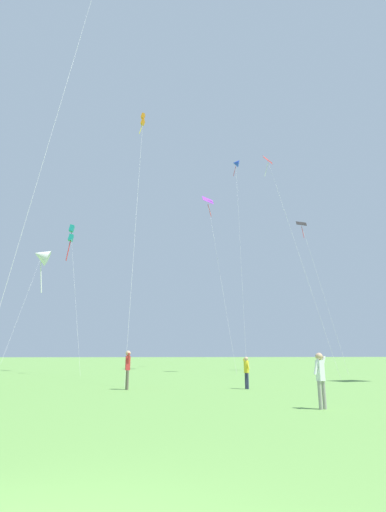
{
  "coord_description": "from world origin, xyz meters",
  "views": [
    {
      "loc": [
        0.97,
        -3.45,
        1.66
      ],
      "look_at": [
        5.02,
        31.97,
        10.7
      ],
      "focal_mm": 27.12,
      "sensor_mm": 36.0,
      "label": 1
    }
  ],
  "objects_px": {
    "kite_white_distant": "(41,256)",
    "kite_purple_streamer": "(209,207)",
    "kite_orange_box": "(143,122)",
    "kite_red_high": "(271,172)",
    "person_far_back": "(246,369)",
    "person_with_spool": "(128,366)",
    "kite_yellow_diamond": "(90,7)",
    "kite_teal_box": "(71,234)",
    "kite_blue_delta": "(236,164)",
    "person_in_blue_jacket": "(320,375)",
    "kite_black_large": "(304,232)"
  },
  "relations": [
    {
      "from": "kite_white_distant",
      "to": "kite_blue_delta",
      "type": "xyz_separation_m",
      "value": [
        23.62,
        3.9,
        14.84
      ]
    },
    {
      "from": "kite_yellow_diamond",
      "to": "person_in_blue_jacket",
      "type": "distance_m",
      "value": 27.59
    },
    {
      "from": "kite_orange_box",
      "to": "person_far_back",
      "type": "relative_size",
      "value": 15.15
    },
    {
      "from": "kite_blue_delta",
      "to": "person_in_blue_jacket",
      "type": "bearing_deg",
      "value": -99.6
    },
    {
      "from": "kite_red_high",
      "to": "kite_purple_streamer",
      "type": "distance_m",
      "value": 9.16
    },
    {
      "from": "kite_orange_box",
      "to": "person_far_back",
      "type": "bearing_deg",
      "value": -63.65
    },
    {
      "from": "kite_yellow_diamond",
      "to": "person_far_back",
      "type": "xyz_separation_m",
      "value": [
        9.46,
        -2.84,
        -23.78
      ]
    },
    {
      "from": "person_far_back",
      "to": "person_with_spool",
      "type": "bearing_deg",
      "value": 177.04
    },
    {
      "from": "kite_yellow_diamond",
      "to": "person_with_spool",
      "type": "relative_size",
      "value": 15.77
    },
    {
      "from": "kite_red_high",
      "to": "kite_yellow_diamond",
      "type": "bearing_deg",
      "value": -145.73
    },
    {
      "from": "kite_white_distant",
      "to": "kite_orange_box",
      "type": "bearing_deg",
      "value": -48.57
    },
    {
      "from": "kite_black_large",
      "to": "kite_orange_box",
      "type": "xyz_separation_m",
      "value": [
        -17.03,
        -6.07,
        7.87
      ]
    },
    {
      "from": "kite_teal_box",
      "to": "person_far_back",
      "type": "distance_m",
      "value": 26.81
    },
    {
      "from": "kite_red_high",
      "to": "kite_yellow_diamond",
      "type": "height_order",
      "value": "kite_yellow_diamond"
    },
    {
      "from": "kite_blue_delta",
      "to": "kite_teal_box",
      "type": "bearing_deg",
      "value": -156.15
    },
    {
      "from": "kite_orange_box",
      "to": "person_with_spool",
      "type": "xyz_separation_m",
      "value": [
        0.08,
        -11.53,
        -20.84
      ]
    },
    {
      "from": "person_far_back",
      "to": "kite_yellow_diamond",
      "type": "bearing_deg",
      "value": 163.3
    },
    {
      "from": "person_in_blue_jacket",
      "to": "kite_yellow_diamond",
      "type": "bearing_deg",
      "value": 135.04
    },
    {
      "from": "kite_teal_box",
      "to": "person_in_blue_jacket",
      "type": "relative_size",
      "value": 8.61
    },
    {
      "from": "kite_teal_box",
      "to": "person_with_spool",
      "type": "xyz_separation_m",
      "value": [
        7.2,
        -19.46,
        -12.47
      ]
    },
    {
      "from": "kite_red_high",
      "to": "person_in_blue_jacket",
      "type": "height_order",
      "value": "kite_red_high"
    },
    {
      "from": "kite_orange_box",
      "to": "kite_teal_box",
      "type": "bearing_deg",
      "value": 131.93
    },
    {
      "from": "kite_orange_box",
      "to": "person_in_blue_jacket",
      "type": "relative_size",
      "value": 13.57
    },
    {
      "from": "kite_black_large",
      "to": "person_in_blue_jacket",
      "type": "height_order",
      "value": "kite_black_large"
    },
    {
      "from": "kite_blue_delta",
      "to": "person_with_spool",
      "type": "distance_m",
      "value": 40.3
    },
    {
      "from": "kite_teal_box",
      "to": "kite_yellow_diamond",
      "type": "relative_size",
      "value": 0.51
    },
    {
      "from": "kite_orange_box",
      "to": "person_in_blue_jacket",
      "type": "distance_m",
      "value": 28.98
    },
    {
      "from": "kite_purple_streamer",
      "to": "person_in_blue_jacket",
      "type": "relative_size",
      "value": 11.5
    },
    {
      "from": "kite_red_high",
      "to": "kite_blue_delta",
      "type": "bearing_deg",
      "value": 89.61
    },
    {
      "from": "kite_purple_streamer",
      "to": "kite_orange_box",
      "type": "distance_m",
      "value": 12.86
    },
    {
      "from": "kite_yellow_diamond",
      "to": "person_with_spool",
      "type": "distance_m",
      "value": 24.02
    },
    {
      "from": "kite_white_distant",
      "to": "kite_purple_streamer",
      "type": "xyz_separation_m",
      "value": [
        18.68,
        -3.06,
        5.49
      ]
    },
    {
      "from": "kite_white_distant",
      "to": "person_with_spool",
      "type": "height_order",
      "value": "kite_white_distant"
    },
    {
      "from": "kite_black_large",
      "to": "person_far_back",
      "type": "xyz_separation_m",
      "value": [
        -11.17,
        -17.9,
        -13.15
      ]
    },
    {
      "from": "kite_orange_box",
      "to": "kite_red_high",
      "type": "bearing_deg",
      "value": 8.59
    },
    {
      "from": "kite_blue_delta",
      "to": "kite_purple_streamer",
      "type": "relative_size",
      "value": 1.43
    },
    {
      "from": "kite_white_distant",
      "to": "kite_blue_delta",
      "type": "distance_m",
      "value": 28.17
    },
    {
      "from": "person_far_back",
      "to": "person_with_spool",
      "type": "xyz_separation_m",
      "value": [
        -5.78,
        0.3,
        0.18
      ]
    },
    {
      "from": "kite_teal_box",
      "to": "kite_black_large",
      "type": "xyz_separation_m",
      "value": [
        24.14,
        -1.86,
        0.5
      ]
    },
    {
      "from": "kite_yellow_diamond",
      "to": "kite_white_distant",
      "type": "bearing_deg",
      "value": 109.3
    },
    {
      "from": "kite_red_high",
      "to": "kite_orange_box",
      "type": "bearing_deg",
      "value": -171.41
    },
    {
      "from": "kite_teal_box",
      "to": "person_far_back",
      "type": "height_order",
      "value": "kite_teal_box"
    },
    {
      "from": "person_far_back",
      "to": "kite_black_large",
      "type": "bearing_deg",
      "value": 58.04
    },
    {
      "from": "kite_yellow_diamond",
      "to": "kite_orange_box",
      "type": "bearing_deg",
      "value": 68.21
    },
    {
      "from": "kite_blue_delta",
      "to": "person_with_spool",
      "type": "bearing_deg",
      "value": -113.74
    },
    {
      "from": "person_with_spool",
      "to": "kite_yellow_diamond",
      "type": "bearing_deg",
      "value": 145.39
    },
    {
      "from": "kite_yellow_diamond",
      "to": "kite_blue_delta",
      "type": "bearing_deg",
      "value": 57.9
    },
    {
      "from": "kite_blue_delta",
      "to": "kite_purple_streamer",
      "type": "bearing_deg",
      "value": -125.34
    },
    {
      "from": "kite_yellow_diamond",
      "to": "kite_blue_delta",
      "type": "xyz_separation_m",
      "value": [
        16.04,
        25.56,
        2.5
      ]
    },
    {
      "from": "kite_white_distant",
      "to": "kite_orange_box",
      "type": "xyz_separation_m",
      "value": [
        11.18,
        -12.67,
        9.58
      ]
    }
  ]
}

